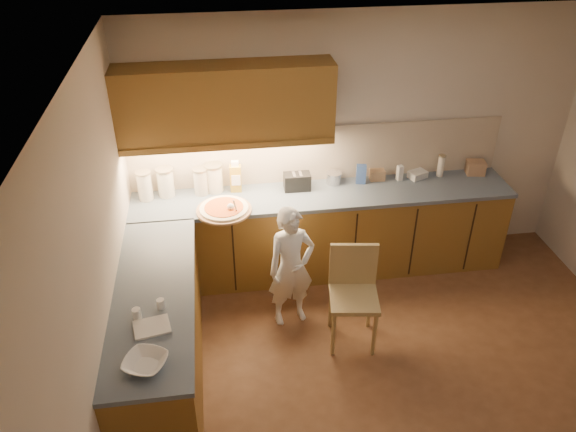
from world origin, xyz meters
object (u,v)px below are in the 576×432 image
at_px(pizza_on_board, 224,209).
at_px(toaster, 297,182).
at_px(oil_jug, 236,177).
at_px(child, 291,267).
at_px(wooden_chair, 353,289).

bearing_deg(pizza_on_board, toaster, 23.36).
height_order(pizza_on_board, oil_jug, oil_jug).
bearing_deg(child, oil_jug, 102.39).
height_order(wooden_chair, toaster, toaster).
bearing_deg(child, wooden_chair, -42.78).
bearing_deg(oil_jug, wooden_chair, -52.21).
bearing_deg(toaster, child, -101.71).
distance_m(pizza_on_board, toaster, 0.81).
xyz_separation_m(child, wooden_chair, (0.50, -0.29, -0.06)).
xyz_separation_m(wooden_chair, oil_jug, (-0.92, 1.19, 0.53)).
distance_m(child, wooden_chair, 0.59).
bearing_deg(toaster, oil_jug, 175.69).
xyz_separation_m(pizza_on_board, oil_jug, (0.14, 0.37, 0.13)).
distance_m(wooden_chair, oil_jug, 1.60).
relative_size(child, oil_jug, 3.69).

